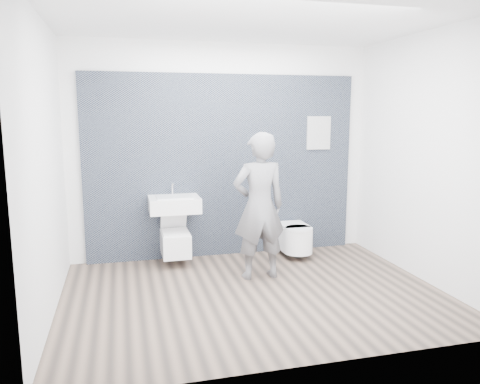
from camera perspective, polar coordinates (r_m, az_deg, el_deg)
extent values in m
plane|color=brown|center=(5.12, 1.71, -12.22)|extent=(4.00, 4.00, 0.00)
plane|color=silver|center=(6.22, -2.07, 4.98)|extent=(4.00, 0.00, 4.00)
plane|color=silver|center=(3.37, 8.90, 0.90)|extent=(4.00, 0.00, 4.00)
plane|color=silver|center=(4.64, -22.70, 2.63)|extent=(0.00, 3.00, 3.00)
plane|color=silver|center=(5.67, 21.65, 3.85)|extent=(0.00, 3.00, 3.00)
plane|color=white|center=(4.83, 1.89, 20.30)|extent=(4.00, 4.00, 0.00)
cube|color=black|center=(6.46, -1.93, -7.51)|extent=(3.60, 0.06, 2.40)
cube|color=white|center=(5.91, -8.02, -1.50)|extent=(0.63, 0.47, 0.19)
cube|color=silver|center=(5.87, -8.02, -0.67)|extent=(0.44, 0.31, 0.03)
cylinder|color=silver|center=(6.05, -8.24, 0.41)|extent=(0.02, 0.02, 0.16)
cylinder|color=silver|center=(5.99, -8.21, 0.98)|extent=(0.02, 0.10, 0.02)
cylinder|color=silver|center=(6.15, -8.21, -2.56)|extent=(0.04, 0.04, 0.13)
cube|color=white|center=(6.01, -7.89, -6.25)|extent=(0.35, 0.50, 0.29)
cylinder|color=silver|center=(5.94, -7.88, -5.13)|extent=(0.25, 0.25, 0.03)
cube|color=white|center=(5.94, -7.88, -4.87)|extent=(0.33, 0.40, 0.02)
cube|color=white|center=(6.03, -8.07, -3.01)|extent=(0.33, 0.21, 0.32)
cube|color=silver|center=(6.25, -8.10, -6.64)|extent=(0.09, 0.06, 0.08)
cube|color=white|center=(6.41, 6.39, -5.45)|extent=(0.38, 0.44, 0.31)
cylinder|color=white|center=(6.22, 7.11, -5.95)|extent=(0.38, 0.38, 0.31)
cube|color=white|center=(6.34, 6.52, -4.02)|extent=(0.36, 0.42, 0.03)
cylinder|color=white|center=(6.15, 7.21, -4.46)|extent=(0.36, 0.36, 0.03)
cube|color=silver|center=(6.61, 5.79, -6.01)|extent=(0.10, 0.06, 0.08)
cube|color=white|center=(6.82, 9.18, -6.71)|extent=(0.34, 0.03, 0.45)
imported|color=slate|center=(5.36, 2.36, -1.76)|extent=(0.63, 0.43, 1.69)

